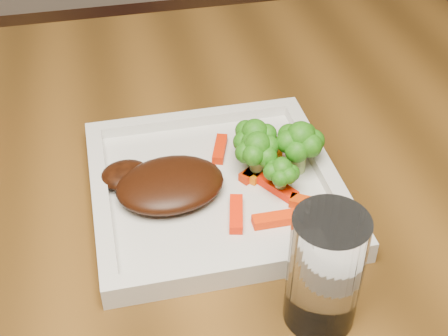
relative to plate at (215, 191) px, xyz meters
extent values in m
cube|color=silver|center=(0.00, 0.00, 0.00)|extent=(0.27, 0.27, 0.01)
ellipsoid|color=#341407|center=(-0.05, 0.00, 0.02)|extent=(0.13, 0.10, 0.03)
cube|color=#F23003|center=(0.05, -0.07, 0.01)|extent=(0.06, 0.02, 0.01)
cube|color=#CB3303|center=(0.10, -0.06, 0.01)|extent=(0.05, 0.04, 0.01)
cube|color=#FB2204|center=(0.01, -0.05, 0.01)|extent=(0.03, 0.05, 0.01)
cube|color=red|center=(0.10, 0.05, 0.01)|extent=(0.05, 0.02, 0.01)
cube|color=red|center=(0.02, 0.06, 0.01)|extent=(0.03, 0.05, 0.01)
cube|color=red|center=(0.06, -0.02, 0.01)|extent=(0.04, 0.05, 0.01)
cube|color=orange|center=(0.06, 0.02, 0.01)|extent=(0.06, 0.06, 0.01)
cylinder|color=white|center=(0.06, -0.18, 0.05)|extent=(0.08, 0.08, 0.12)
cube|color=red|center=(0.05, 0.01, 0.01)|extent=(0.05, 0.04, 0.01)
camera|label=1|loc=(-0.11, -0.51, 0.46)|focal=50.00mm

